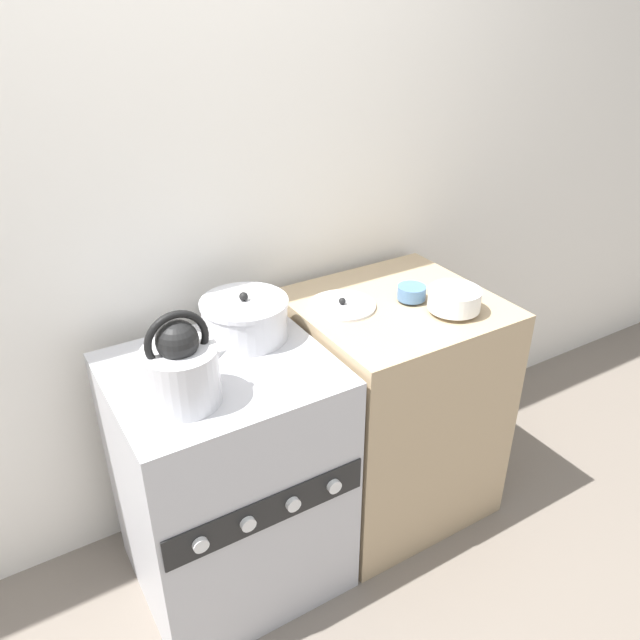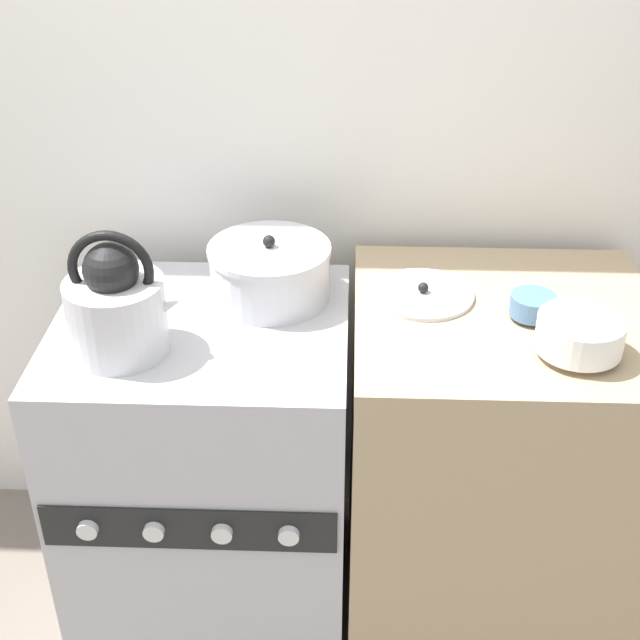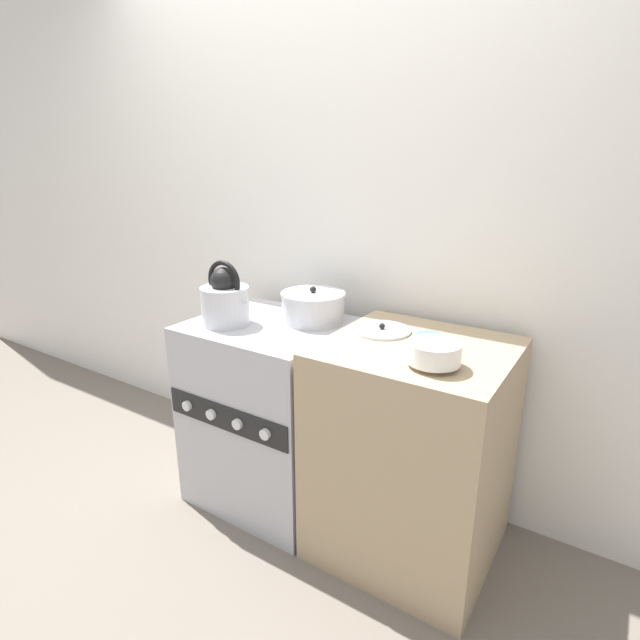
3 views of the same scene
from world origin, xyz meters
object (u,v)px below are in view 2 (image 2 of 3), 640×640
at_px(stove, 211,473).
at_px(enamel_bowl, 580,335).
at_px(kettle, 117,306).
at_px(loose_pot_lid, 423,294).
at_px(small_ceramic_bowl, 533,305).
at_px(cooking_pot, 270,272).

relative_size(stove, enamel_bowl, 4.89).
distance_m(kettle, loose_pot_lid, 0.67).
bearing_deg(stove, loose_pot_lid, 11.11).
xyz_separation_m(enamel_bowl, small_ceramic_bowl, (-0.07, 0.14, -0.02)).
distance_m(cooking_pot, loose_pot_lid, 0.35).
relative_size(small_ceramic_bowl, loose_pot_lid, 0.43).
bearing_deg(stove, kettle, -144.34).
xyz_separation_m(kettle, enamel_bowl, (0.93, -0.02, -0.03)).
height_order(cooking_pot, loose_pot_lid, cooking_pot).
bearing_deg(kettle, enamel_bowl, -1.51).
height_order(cooking_pot, enamel_bowl, cooking_pot).
xyz_separation_m(stove, cooking_pot, (0.15, 0.13, 0.49)).
distance_m(cooking_pot, enamel_bowl, 0.69).
bearing_deg(loose_pot_lid, small_ceramic_bowl, -20.79).
relative_size(cooking_pot, loose_pot_lid, 1.22).
bearing_deg(enamel_bowl, loose_pot_lid, 142.79).
bearing_deg(kettle, loose_pot_lid, 17.46).
xyz_separation_m(kettle, cooking_pot, (0.29, 0.23, -0.04)).
distance_m(kettle, small_ceramic_bowl, 0.87).
distance_m(stove, cooking_pot, 0.53).
xyz_separation_m(stove, small_ceramic_bowl, (0.72, 0.01, 0.48)).
xyz_separation_m(stove, enamel_bowl, (0.79, -0.13, 0.50)).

